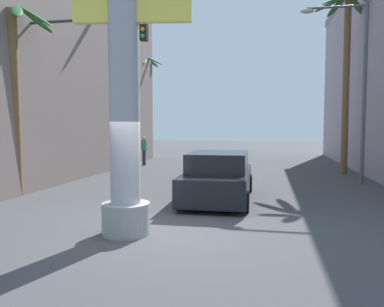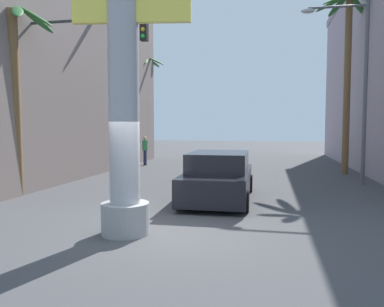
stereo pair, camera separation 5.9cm
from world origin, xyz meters
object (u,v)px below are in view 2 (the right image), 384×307
traffic_light_mast (69,71)px  palm_tree_mid_left (92,67)px  car_lead (219,177)px  palm_tree_far_left (146,92)px  neon_sign_pole (123,28)px  palm_tree_near_left (16,82)px  pedestrian_far_left (145,148)px  street_lamp (355,75)px  palm_tree_mid_right (347,56)px

traffic_light_mast → palm_tree_mid_left: palm_tree_mid_left is taller
car_lead → palm_tree_far_left: bearing=117.2°
neon_sign_pole → traffic_light_mast: neon_sign_pole is taller
palm_tree_near_left → palm_tree_far_left: bearing=91.2°
car_lead → pedestrian_far_left: (-5.88, 9.85, 0.30)m
car_lead → palm_tree_mid_left: 10.47m
street_lamp → palm_tree_near_left: street_lamp is taller
palm_tree_near_left → palm_tree_mid_right: (12.13, 8.80, 1.98)m
neon_sign_pole → palm_tree_far_left: bearing=107.1°
traffic_light_mast → car_lead: size_ratio=1.29×
traffic_light_mast → palm_tree_mid_left: 6.20m
palm_tree_mid_right → palm_tree_mid_left: palm_tree_mid_right is taller
palm_tree_mid_left → palm_tree_far_left: size_ratio=1.14×
neon_sign_pole → traffic_light_mast: size_ratio=1.56×
car_lead → palm_tree_far_left: 16.04m
street_lamp → palm_tree_far_left: bearing=142.5°
street_lamp → palm_tree_mid_right: (0.34, 3.50, 1.38)m
car_lead → palm_tree_near_left: palm_tree_near_left is taller
palm_tree_near_left → palm_tree_far_left: size_ratio=0.86×
neon_sign_pole → palm_tree_far_left: 18.93m
palm_tree_near_left → palm_tree_mid_left: (-0.52, 6.68, 1.52)m
traffic_light_mast → car_lead: bearing=-1.0°
neon_sign_pole → palm_tree_mid_right: bearing=60.8°
palm_tree_mid_right → car_lead: bearing=-123.8°
neon_sign_pole → pedestrian_far_left: 15.22m
neon_sign_pole → palm_tree_mid_left: neon_sign_pole is taller
traffic_light_mast → palm_tree_mid_left: (-1.98, 5.77, 1.10)m
palm_tree_far_left → neon_sign_pole: bearing=-72.9°
palm_tree_mid_right → neon_sign_pole: bearing=-119.2°
street_lamp → traffic_light_mast: street_lamp is taller
neon_sign_pole → palm_tree_near_left: (-5.27, 3.49, -0.62)m
car_lead → pedestrian_far_left: bearing=120.8°
car_lead → pedestrian_far_left: 11.48m
palm_tree_far_left → pedestrian_far_left: palm_tree_far_left is taller
pedestrian_far_left → palm_tree_near_left: bearing=-94.8°
neon_sign_pole → pedestrian_far_left: (-4.37, 14.15, -3.48)m
pedestrian_far_left → car_lead: bearing=-59.2°
neon_sign_pole → palm_tree_mid_left: (-5.79, 10.17, 0.90)m
pedestrian_far_left → street_lamp: bearing=-26.2°
neon_sign_pole → palm_tree_mid_right: 14.14m
palm_tree_mid_right → palm_tree_mid_left: size_ratio=1.06×
car_lead → palm_tree_mid_right: size_ratio=0.53×
car_lead → palm_tree_near_left: size_ratio=0.75×
traffic_light_mast → palm_tree_far_left: 13.82m
street_lamp → pedestrian_far_left: 12.63m
palm_tree_mid_right → pedestrian_far_left: (-11.23, 1.86, -4.84)m
traffic_light_mast → palm_tree_mid_right: (10.67, 7.89, 1.56)m
car_lead → pedestrian_far_left: pedestrian_far_left is taller
palm_tree_mid_right → palm_tree_far_left: palm_tree_mid_right is taller
neon_sign_pole → car_lead: 5.92m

